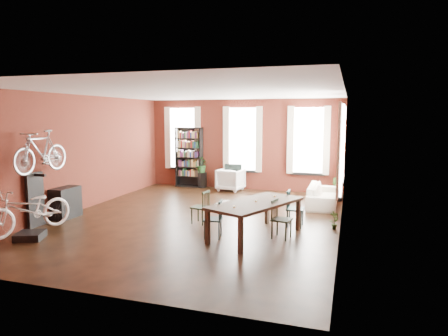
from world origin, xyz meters
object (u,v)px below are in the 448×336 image
at_px(console_table, 66,203).
at_px(bicycle_floor, 28,188).
at_px(bike_trainer, 30,236).
at_px(dining_chair_a, 213,219).
at_px(dining_chair_d, 295,209).
at_px(cream_sofa, 323,192).
at_px(dining_chair_b, 200,207).
at_px(dining_chair_c, 282,219).
at_px(bookshelf, 189,157).
at_px(white_armchair, 231,179).
at_px(plant_stand, 202,180).
at_px(dining_table, 255,219).

height_order(console_table, bicycle_floor, bicycle_floor).
distance_m(bike_trainer, console_table, 1.84).
height_order(dining_chair_a, dining_chair_d, dining_chair_d).
xyz_separation_m(cream_sofa, bike_trainer, (-5.75, -5.24, -0.33)).
distance_m(dining_chair_d, cream_sofa, 2.57).
xyz_separation_m(dining_chair_b, console_table, (-3.50, -0.55, -0.01)).
relative_size(bike_trainer, bicycle_floor, 0.28).
xyz_separation_m(dining_chair_d, cream_sofa, (0.48, 2.52, -0.02)).
height_order(dining_chair_c, bookshelf, bookshelf).
relative_size(bookshelf, white_armchair, 2.59).
bearing_deg(bicycle_floor, bike_trainer, -170.20).
bearing_deg(dining_chair_a, cream_sofa, 142.56).
relative_size(dining_chair_b, cream_sofa, 0.39).
bearing_deg(bookshelf, plant_stand, 0.00).
bearing_deg(dining_table, console_table, -157.69).
relative_size(dining_table, plant_stand, 4.12).
distance_m(dining_table, dining_chair_b, 1.68).
bearing_deg(dining_chair_c, bookshelf, 50.89).
distance_m(dining_chair_a, bookshelf, 6.38).
distance_m(bookshelf, bike_trainer, 7.06).
height_order(cream_sofa, bicycle_floor, bicycle_floor).
bearing_deg(dining_chair_d, cream_sofa, -10.26).
xyz_separation_m(plant_stand, bicycle_floor, (-1.29, -6.95, 0.83)).
bearing_deg(dining_chair_b, console_table, -71.20).
height_order(dining_chair_a, bicycle_floor, bicycle_floor).
bearing_deg(dining_chair_d, white_armchair, 35.64).
bearing_deg(dining_chair_c, cream_sofa, 1.25).
distance_m(dining_chair_d, bike_trainer, 5.94).
height_order(bike_trainer, bicycle_floor, bicycle_floor).
distance_m(dining_table, console_table, 5.04).
height_order(dining_chair_a, white_armchair, white_armchair).
bearing_deg(dining_chair_d, dining_table, 147.25).
distance_m(dining_chair_b, dining_chair_c, 2.18).
bearing_deg(cream_sofa, white_armchair, 66.23).
xyz_separation_m(white_armchair, plant_stand, (-1.16, 0.26, -0.15)).
height_order(dining_chair_a, bike_trainer, dining_chair_a).
height_order(dining_chair_d, bike_trainer, dining_chair_d).
bearing_deg(bookshelf, white_armchair, -8.78).
distance_m(dining_chair_c, dining_chair_d, 1.03).
relative_size(dining_chair_c, bicycle_floor, 0.44).
relative_size(dining_table, cream_sofa, 1.09).
xyz_separation_m(dining_table, white_armchair, (-2.08, 5.05, 0.04)).
distance_m(dining_chair_c, white_armchair, 5.64).
distance_m(dining_chair_a, bike_trainer, 3.93).
relative_size(dining_chair_b, console_table, 1.01).
bearing_deg(plant_stand, white_armchair, -12.58).
xyz_separation_m(white_armchair, bicycle_floor, (-2.45, -6.69, 0.68)).
relative_size(dining_chair_d, white_armchair, 1.02).
relative_size(dining_table, white_armchair, 2.68).
bearing_deg(dining_chair_a, plant_stand, -167.08).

